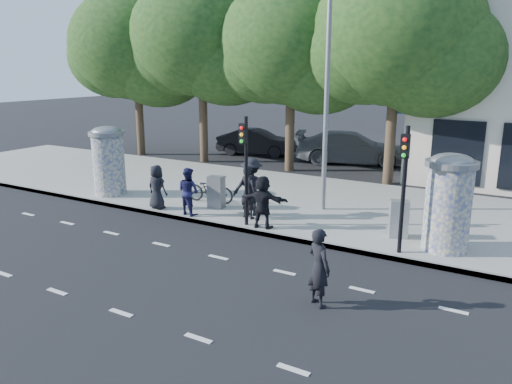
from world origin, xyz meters
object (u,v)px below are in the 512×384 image
Objects in this scene: bicycle at (210,189)px; car_right at (351,147)px; traffic_pole_far at (404,177)px; ped_a at (157,187)px; ad_column_left at (109,159)px; street_lamp at (327,73)px; ad_column_right at (448,200)px; traffic_pole_near at (245,160)px; ped_c at (188,191)px; cabinet_right at (399,219)px; man_road at (319,268)px; cabinet_left at (216,192)px; ped_d at (252,187)px; ped_f at (263,202)px; ped_b at (248,192)px; car_mid at (257,142)px.

car_right is at bearing -15.59° from bicycle.
ped_a is at bearing 179.61° from traffic_pole_far.
ad_column_left is 1.71× the size of ped_a.
street_lamp is at bearing 14.94° from ad_column_left.
traffic_pole_near is (-5.80, -0.91, 0.69)m from ad_column_right.
bicycle is at bearing -163.25° from street_lamp.
ad_column_left reaches higher than ped_c.
traffic_pole_near is 4.87m from cabinet_right.
ped_a reaches higher than car_right.
ped_a is 12.55m from car_right.
cabinet_left is at bearing -8.57° from man_road.
ped_d reaches higher than car_right.
car_right is at bearing 104.08° from street_lamp.
ped_a is 1.38m from ped_c.
ped_a is at bearing -151.11° from street_lamp.
ped_d is at bearing 161.14° from cabinet_right.
ped_d is at bearing 163.86° from car_right.
traffic_pole_far is at bearing -16.62° from cabinet_left.
car_right is at bearing -111.03° from ped_d.
ad_column_right is 5.91m from traffic_pole_near.
ped_f is (7.19, -0.65, -0.56)m from ad_column_left.
man_road is (3.42, -3.64, -0.11)m from ped_f.
traffic_pole_far is at bearing -3.55° from ad_column_left.
traffic_pole_near is 1.75× the size of ped_d.
ad_column_right is at bearing -178.02° from ped_f.
car_right is (-2.38, 9.48, -3.96)m from street_lamp.
ad_column_right is at bearing 154.70° from ped_d.
ped_a is at bearing -7.29° from ped_f.
traffic_pole_near reaches higher than ad_column_left.
ped_d reaches higher than ped_b.
street_lamp reaches higher than ped_d.
ad_column_left is 1.37× the size of ped_d.
traffic_pole_near is at bearing -130.59° from bicycle.
traffic_pole_far is at bearing -179.19° from ped_a.
ped_a is 2.07m from cabinet_left.
ad_column_left is at bearing -179.08° from ad_column_right.
cabinet_left is (0.34, 1.13, -0.24)m from ped_c.
traffic_pole_near is 0.59× the size of car_right.
cabinet_left is at bearing 169.99° from traffic_pole_far.
ad_column_left reaches higher than ped_d.
cabinet_left is 0.20× the size of car_right.
ped_d is at bearing -161.73° from ped_a.
cabinet_right is 0.25× the size of car_mid.
ped_d is at bearing -113.23° from bicycle.
car_mid is at bearing 13.84° from bicycle.
traffic_pole_near is 12.43m from car_right.
man_road is at bearing -67.88° from street_lamp.
car_right is at bearing 120.71° from ad_column_right.
car_right is (-0.58, 11.26, -0.29)m from ped_d.
car_mid reaches higher than bicycle.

